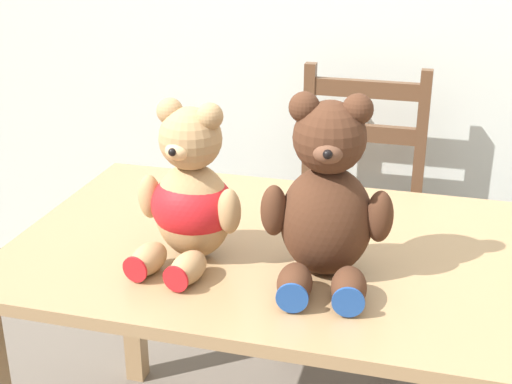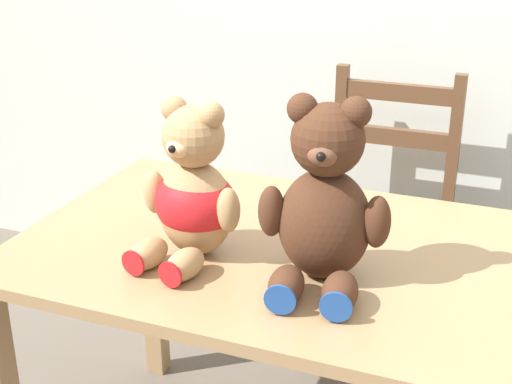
{
  "view_description": "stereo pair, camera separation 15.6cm",
  "coord_description": "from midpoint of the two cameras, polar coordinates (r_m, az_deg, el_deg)",
  "views": [
    {
      "loc": [
        0.24,
        -1.08,
        1.54
      ],
      "look_at": [
        -0.15,
        0.31,
        0.94
      ],
      "focal_mm": 50.0,
      "sensor_mm": 36.0,
      "label": 1
    },
    {
      "loc": [
        0.38,
        -1.03,
        1.54
      ],
      "look_at": [
        -0.15,
        0.31,
        0.94
      ],
      "focal_mm": 50.0,
      "sensor_mm": 36.0,
      "label": 2
    }
  ],
  "objects": [
    {
      "name": "dining_table",
      "position": [
        1.74,
        8.41,
        -7.83
      ],
      "size": [
        1.5,
        0.84,
        0.77
      ],
      "color": "#9E7A51",
      "rests_on": "ground_plane"
    },
    {
      "name": "wooden_chair_behind",
      "position": [
        2.56,
        11.87,
        -2.37
      ],
      "size": [
        0.44,
        0.38,
        1.0
      ],
      "rotation": [
        0.0,
        0.0,
        3.14
      ],
      "color": "brown",
      "rests_on": "ground_plane"
    },
    {
      "name": "teddy_bear_left",
      "position": [
        1.61,
        -2.31,
        -0.3
      ],
      "size": [
        0.26,
        0.28,
        0.37
      ],
      "rotation": [
        0.0,
        0.0,
        2.98
      ],
      "color": "tan",
      "rests_on": "dining_table"
    },
    {
      "name": "teddy_bear_right",
      "position": [
        1.51,
        8.45,
        -1.05
      ],
      "size": [
        0.29,
        0.3,
        0.41
      ],
      "rotation": [
        0.0,
        0.0,
        3.27
      ],
      "color": "#472819",
      "rests_on": "dining_table"
    }
  ]
}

